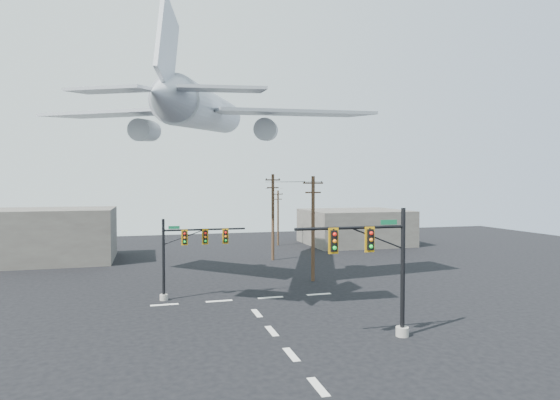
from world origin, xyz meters
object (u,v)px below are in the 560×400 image
object	(u,v)px
signal_mast_far	(185,253)
airliner	(206,112)
utility_pole_a	(313,226)
utility_pole_b	(273,215)
utility_pole_c	(278,217)
signal_mast_near	(381,269)

from	to	relation	value
signal_mast_far	airliner	distance (m)	13.43
utility_pole_a	utility_pole_b	xyz separation A→B (m)	(-0.53, 12.22, 0.22)
utility_pole_b	signal_mast_far	bearing A→B (deg)	-145.46
signal_mast_far	utility_pole_a	xyz separation A→B (m)	(11.67, 3.60, 1.47)
utility_pole_c	signal_mast_far	bearing A→B (deg)	-135.93
utility_pole_c	utility_pole_a	bearing A→B (deg)	-115.65
utility_pole_b	utility_pole_c	bearing A→B (deg)	51.62
utility_pole_a	utility_pole_c	world-z (taller)	utility_pole_a
signal_mast_far	utility_pole_b	bearing A→B (deg)	54.84
signal_mast_far	utility_pole_b	xyz separation A→B (m)	(11.14, 15.82, 1.69)
signal_mast_far	airliner	size ratio (longest dim) A/B	0.21
utility_pole_a	utility_pole_b	bearing A→B (deg)	90.63
utility_pole_a	airliner	world-z (taller)	airliner
airliner	signal_mast_near	bearing A→B (deg)	-139.41
signal_mast_far	utility_pole_b	size ratio (longest dim) A/B	0.66
utility_pole_b	airliner	size ratio (longest dim) A/B	0.32
utility_pole_a	utility_pole_c	distance (m)	24.72
utility_pole_a	airliner	distance (m)	14.10
signal_mast_near	airliner	world-z (taller)	airliner
utility_pole_c	airliner	distance (m)	27.81
signal_mast_far	airliner	world-z (taller)	airliner
signal_mast_near	utility_pole_c	xyz separation A→B (m)	(5.09, 40.44, 0.14)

